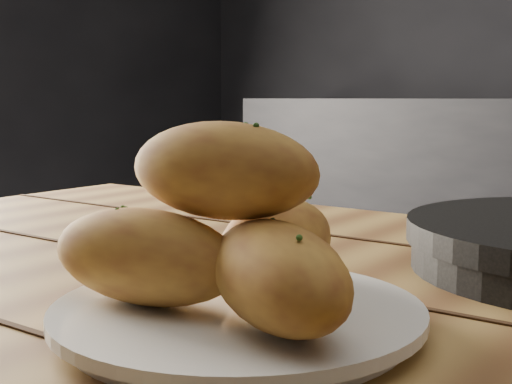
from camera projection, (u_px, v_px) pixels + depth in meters
name	position (u px, v px, depth m)	size (l,w,h in m)	color
plate	(238.00, 317.00, 0.47)	(0.24, 0.24, 0.02)	white
bread_rolls	(228.00, 236.00, 0.46)	(0.25, 0.22, 0.12)	gold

